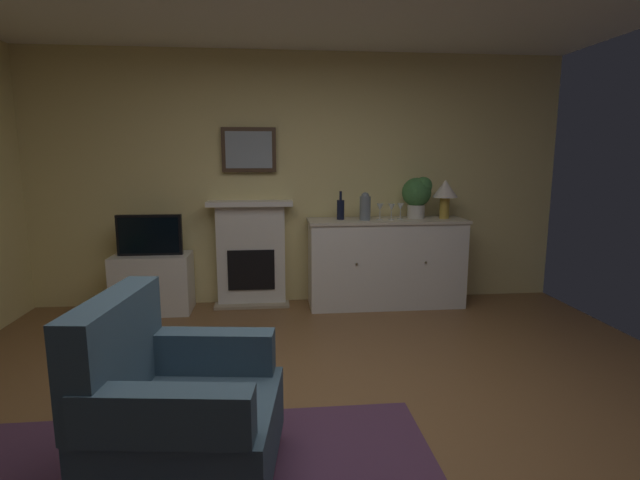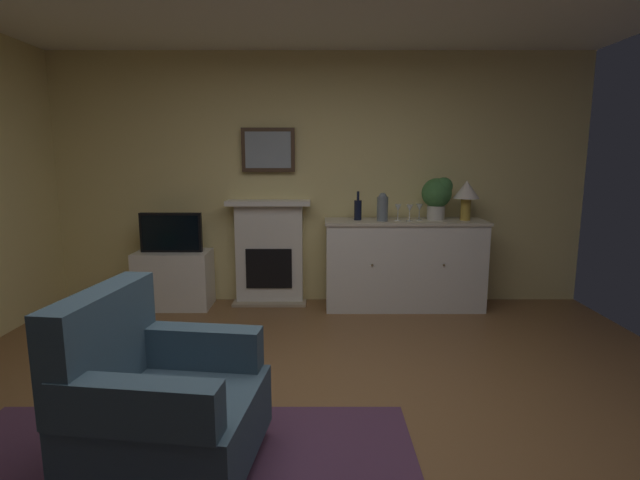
{
  "view_description": "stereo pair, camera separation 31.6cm",
  "coord_description": "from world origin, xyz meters",
  "px_view_note": "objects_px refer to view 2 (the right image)",
  "views": [
    {
      "loc": [
        -0.29,
        -2.43,
        1.54
      ],
      "look_at": [
        0.02,
        0.67,
        1.0
      ],
      "focal_mm": 26.92,
      "sensor_mm": 36.0,
      "label": 1
    },
    {
      "loc": [
        0.02,
        -2.45,
        1.54
      ],
      "look_at": [
        0.02,
        0.67,
        1.0
      ],
      "focal_mm": 26.92,
      "sensor_mm": 36.0,
      "label": 2
    }
  ],
  "objects_px": {
    "wine_glass_right": "(419,208)",
    "tv_set": "(171,232)",
    "wine_glass_center": "(410,209)",
    "wine_bottle": "(358,209)",
    "tv_cabinet": "(174,279)",
    "fireplace_unit": "(270,252)",
    "sideboard_cabinet": "(404,264)",
    "table_lamp": "(467,193)",
    "vase_decorative": "(383,207)",
    "wine_glass_left": "(398,208)",
    "potted_plant_small": "(438,194)",
    "framed_picture": "(268,150)",
    "armchair": "(159,400)"
  },
  "relations": [
    {
      "from": "wine_glass_right",
      "to": "tv_set",
      "type": "height_order",
      "value": "wine_glass_right"
    },
    {
      "from": "wine_glass_center",
      "to": "wine_glass_right",
      "type": "relative_size",
      "value": 1.0
    },
    {
      "from": "wine_bottle",
      "to": "tv_set",
      "type": "height_order",
      "value": "wine_bottle"
    },
    {
      "from": "wine_bottle",
      "to": "wine_glass_center",
      "type": "relative_size",
      "value": 1.76
    },
    {
      "from": "wine_glass_right",
      "to": "tv_cabinet",
      "type": "xyz_separation_m",
      "value": [
        -2.51,
        0.01,
        -0.74
      ]
    },
    {
      "from": "wine_glass_right",
      "to": "wine_glass_center",
      "type": "bearing_deg",
      "value": -150.15
    },
    {
      "from": "fireplace_unit",
      "to": "sideboard_cabinet",
      "type": "height_order",
      "value": "fireplace_unit"
    },
    {
      "from": "table_lamp",
      "to": "vase_decorative",
      "type": "distance_m",
      "value": 0.86
    },
    {
      "from": "wine_glass_left",
      "to": "tv_cabinet",
      "type": "relative_size",
      "value": 0.22
    },
    {
      "from": "potted_plant_small",
      "to": "framed_picture",
      "type": "bearing_deg",
      "value": 174.13
    },
    {
      "from": "fireplace_unit",
      "to": "table_lamp",
      "type": "height_order",
      "value": "table_lamp"
    },
    {
      "from": "wine_glass_center",
      "to": "tv_cabinet",
      "type": "distance_m",
      "value": 2.51
    },
    {
      "from": "wine_glass_center",
      "to": "tv_cabinet",
      "type": "height_order",
      "value": "wine_glass_center"
    },
    {
      "from": "framed_picture",
      "to": "wine_bottle",
      "type": "height_order",
      "value": "framed_picture"
    },
    {
      "from": "armchair",
      "to": "wine_bottle",
      "type": "bearing_deg",
      "value": 66.52
    },
    {
      "from": "table_lamp",
      "to": "tv_cabinet",
      "type": "distance_m",
      "value": 3.11
    },
    {
      "from": "table_lamp",
      "to": "wine_glass_left",
      "type": "xyz_separation_m",
      "value": [
        -0.68,
        -0.03,
        -0.16
      ]
    },
    {
      "from": "sideboard_cabinet",
      "to": "wine_bottle",
      "type": "relative_size",
      "value": 5.59
    },
    {
      "from": "tv_cabinet",
      "to": "armchair",
      "type": "xyz_separation_m",
      "value": [
        0.73,
        -2.67,
        0.09
      ]
    },
    {
      "from": "tv_cabinet",
      "to": "tv_set",
      "type": "relative_size",
      "value": 1.21
    },
    {
      "from": "sideboard_cabinet",
      "to": "table_lamp",
      "type": "height_order",
      "value": "table_lamp"
    },
    {
      "from": "framed_picture",
      "to": "table_lamp",
      "type": "xyz_separation_m",
      "value": [
        2.0,
        -0.22,
        -0.42
      ]
    },
    {
      "from": "fireplace_unit",
      "to": "vase_decorative",
      "type": "xyz_separation_m",
      "value": [
        1.16,
        -0.23,
        0.5
      ]
    },
    {
      "from": "potted_plant_small",
      "to": "armchair",
      "type": "relative_size",
      "value": 0.47
    },
    {
      "from": "fireplace_unit",
      "to": "framed_picture",
      "type": "height_order",
      "value": "framed_picture"
    },
    {
      "from": "sideboard_cabinet",
      "to": "potted_plant_small",
      "type": "xyz_separation_m",
      "value": [
        0.33,
        0.05,
        0.71
      ]
    },
    {
      "from": "fireplace_unit",
      "to": "tv_set",
      "type": "xyz_separation_m",
      "value": [
        -0.98,
        -0.19,
        0.24
      ]
    },
    {
      "from": "framed_picture",
      "to": "wine_glass_right",
      "type": "xyz_separation_m",
      "value": [
        1.54,
        -0.22,
        -0.58
      ]
    },
    {
      "from": "tv_cabinet",
      "to": "tv_set",
      "type": "height_order",
      "value": "tv_set"
    },
    {
      "from": "framed_picture",
      "to": "sideboard_cabinet",
      "type": "relative_size",
      "value": 0.34
    },
    {
      "from": "tv_cabinet",
      "to": "wine_glass_left",
      "type": "bearing_deg",
      "value": -1.0
    },
    {
      "from": "sideboard_cabinet",
      "to": "tv_set",
      "type": "relative_size",
      "value": 2.62
    },
    {
      "from": "fireplace_unit",
      "to": "table_lamp",
      "type": "bearing_deg",
      "value": -5.06
    },
    {
      "from": "sideboard_cabinet",
      "to": "potted_plant_small",
      "type": "distance_m",
      "value": 0.79
    },
    {
      "from": "tv_set",
      "to": "table_lamp",
      "type": "bearing_deg",
      "value": 0.16
    },
    {
      "from": "wine_glass_right",
      "to": "tv_set",
      "type": "xyz_separation_m",
      "value": [
        -2.51,
        -0.01,
        -0.25
      ]
    },
    {
      "from": "wine_glass_left",
      "to": "tv_cabinet",
      "type": "xyz_separation_m",
      "value": [
        -2.29,
        0.04,
        -0.74
      ]
    },
    {
      "from": "tv_set",
      "to": "armchair",
      "type": "bearing_deg",
      "value": -74.58
    },
    {
      "from": "wine_glass_left",
      "to": "wine_glass_center",
      "type": "bearing_deg",
      "value": -17.55
    },
    {
      "from": "fireplace_unit",
      "to": "table_lamp",
      "type": "relative_size",
      "value": 2.75
    },
    {
      "from": "framed_picture",
      "to": "wine_glass_center",
      "type": "bearing_deg",
      "value": -11.19
    },
    {
      "from": "wine_glass_left",
      "to": "armchair",
      "type": "distance_m",
      "value": 3.13
    },
    {
      "from": "vase_decorative",
      "to": "tv_cabinet",
      "type": "bearing_deg",
      "value": 178.25
    },
    {
      "from": "wine_glass_right",
      "to": "wine_bottle",
      "type": "bearing_deg",
      "value": 178.14
    },
    {
      "from": "framed_picture",
      "to": "wine_glass_center",
      "type": "distance_m",
      "value": 1.57
    },
    {
      "from": "potted_plant_small",
      "to": "tv_set",
      "type": "bearing_deg",
      "value": -178.86
    },
    {
      "from": "wine_bottle",
      "to": "vase_decorative",
      "type": "distance_m",
      "value": 0.25
    },
    {
      "from": "wine_glass_left",
      "to": "wine_glass_center",
      "type": "distance_m",
      "value": 0.12
    },
    {
      "from": "fireplace_unit",
      "to": "tv_set",
      "type": "height_order",
      "value": "fireplace_unit"
    },
    {
      "from": "wine_bottle",
      "to": "tv_set",
      "type": "relative_size",
      "value": 0.47
    }
  ]
}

